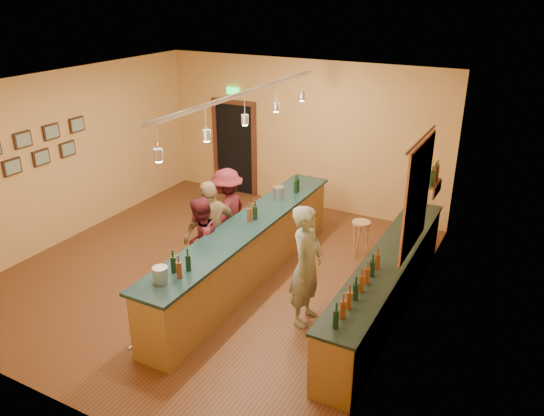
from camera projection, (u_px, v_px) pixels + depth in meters
The scene contains 18 objects.
floor at pixel (215, 271), 9.22m from camera, with size 7.00×7.00×0.00m, color #552C18.
ceiling at pixel (206, 85), 7.98m from camera, with size 6.50×7.00×0.02m, color silver.
wall_back at pixel (302, 135), 11.44m from camera, with size 6.50×0.02×3.20m, color tan.
wall_front at pixel (29, 284), 5.75m from camera, with size 6.50×0.02×3.20m, color tan.
wall_left at pixel (68, 156), 10.00m from camera, with size 0.02×7.00×3.20m, color tan.
wall_right at pixel (410, 224), 7.19m from camera, with size 0.02×7.00×3.20m, color tan.
doorway at pixel (235, 146), 12.34m from camera, with size 1.15×0.09×2.48m.
tapestry at pixel (417, 197), 7.43m from camera, with size 0.03×1.40×1.60m, color maroon.
bottle_shelf at pixel (435, 177), 8.75m from camera, with size 0.17×0.55×0.54m.
picture_grid at pixel (33, 149), 9.24m from camera, with size 0.06×2.20×0.70m, color #382111, non-canonical shape.
back_counter at pixel (386, 283), 7.89m from camera, with size 0.60×4.55×1.27m.
tasting_bar at pixel (247, 248), 8.69m from camera, with size 0.73×5.10×1.38m.
pendant_track at pixel (245, 104), 7.77m from camera, with size 0.11×4.60×0.50m.
bartender at pixel (307, 266), 7.52m from camera, with size 0.67×0.44×1.82m, color gray.
customer_a at pixel (200, 244), 8.43m from camera, with size 0.76×0.59×1.57m, color #59191E.
customer_b at pixel (211, 232), 8.65m from camera, with size 1.02×0.43×1.75m, color #997A51.
customer_c at pixel (227, 213), 9.49m from camera, with size 1.06×0.61×1.65m, color #59191E.
bar_stool at pixel (361, 229), 9.52m from camera, with size 0.33×0.33×0.69m.
Camera 1 is at (4.67, -6.65, 4.60)m, focal length 35.00 mm.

